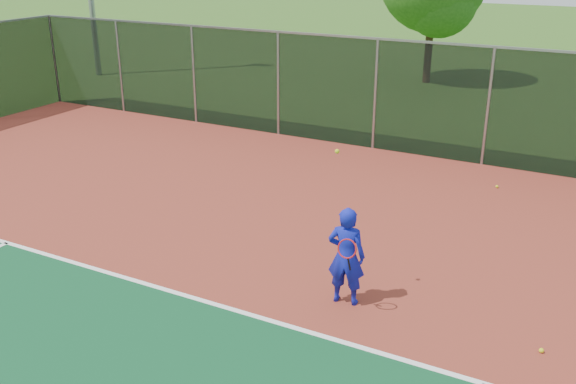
# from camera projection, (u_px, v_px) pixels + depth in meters

# --- Properties ---
(court_apron) EXTENTS (30.00, 20.00, 0.02)m
(court_apron) POSITION_uv_depth(u_px,v_px,m) (314.00, 383.00, 8.38)
(court_apron) COLOR maroon
(court_apron) RESTS_ON ground
(fence_back) EXTENTS (30.00, 0.06, 3.03)m
(fence_back) POSITION_uv_depth(u_px,v_px,m) (488.00, 106.00, 16.05)
(fence_back) COLOR black
(fence_back) RESTS_ON court_apron
(tennis_player) EXTENTS (0.65, 0.65, 2.49)m
(tennis_player) POSITION_uv_depth(u_px,v_px,m) (346.00, 256.00, 9.97)
(tennis_player) COLOR #1118A3
(tennis_player) RESTS_ON court_apron
(practice_ball_1) EXTENTS (0.07, 0.07, 0.07)m
(practice_ball_1) POSITION_uv_depth(u_px,v_px,m) (541.00, 350.00, 8.98)
(practice_ball_1) COLOR #CDD118
(practice_ball_1) RESTS_ON court_apron
(practice_ball_3) EXTENTS (0.07, 0.07, 0.07)m
(practice_ball_3) POSITION_uv_depth(u_px,v_px,m) (497.00, 187.00, 14.99)
(practice_ball_3) COLOR #CDD118
(practice_ball_3) RESTS_ON court_apron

